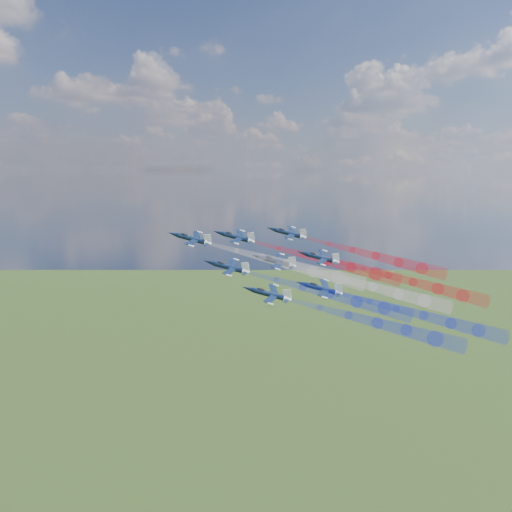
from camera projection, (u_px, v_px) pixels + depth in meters
jet_lead at (192, 239)px, 172.90m from camera, size 17.53×17.45×9.77m
trail_lead at (288, 264)px, 171.42m from camera, size 37.53×33.76×16.87m
jet_inner_left at (229, 267)px, 164.24m from camera, size 17.53×17.45×9.77m
trail_inner_left at (330, 294)px, 162.77m from camera, size 37.53×33.76×16.87m
jet_inner_right at (236, 237)px, 182.43m from camera, size 17.53×17.45×9.77m
trail_inner_right at (327, 261)px, 180.96m from camera, size 37.53×33.76×16.87m
jet_outer_left at (269, 294)px, 154.14m from camera, size 17.53×17.45×9.77m
trail_outer_left at (377, 323)px, 152.66m from camera, size 37.53×33.76×16.87m
jet_center_third at (276, 261)px, 172.43m from camera, size 17.53×17.45×9.77m
trail_center_third at (373, 287)px, 170.96m from camera, size 37.53×33.76×16.87m
jet_outer_right at (288, 233)px, 191.63m from camera, size 17.53×17.45×9.77m
trail_outer_right at (376, 256)px, 190.15m from camera, size 37.53×33.76×16.87m
jet_rear_left at (321, 288)px, 163.42m from camera, size 17.53×17.45×9.77m
trail_rear_left at (424, 316)px, 161.95m from camera, size 37.53×33.76×16.87m
jet_rear_right at (320, 258)px, 180.22m from camera, size 17.53×17.45×9.77m
trail_rear_right at (413, 282)px, 178.74m from camera, size 37.53×33.76×16.87m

